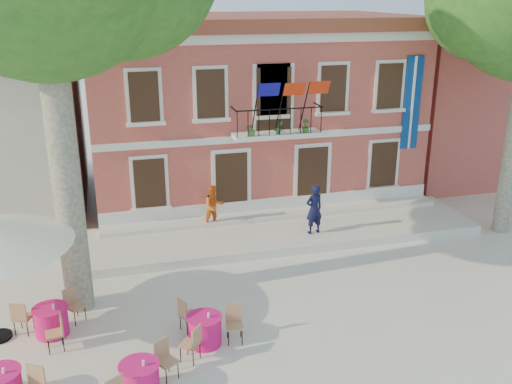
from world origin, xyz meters
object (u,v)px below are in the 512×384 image
object	(u,v)px
pedestrian_navy	(314,209)
cafe_table_1	(205,329)
pedestrian_orange	(214,206)
cafe_table_3	(51,319)
cafe_table_0	(140,378)

from	to	relation	value
pedestrian_navy	cafe_table_1	xyz separation A→B (m)	(-4.84, -5.26, -0.76)
pedestrian_orange	cafe_table_3	size ratio (longest dim) A/B	0.84
pedestrian_navy	cafe_table_3	xyz separation A→B (m)	(-8.57, -3.82, -0.76)
cafe_table_3	cafe_table_1	bearing A→B (deg)	-21.06
pedestrian_navy	cafe_table_1	bearing A→B (deg)	35.01
cafe_table_3	pedestrian_navy	bearing A→B (deg)	24.02
cafe_table_0	pedestrian_navy	bearing A→B (deg)	46.08
pedestrian_orange	pedestrian_navy	bearing A→B (deg)	-35.20
pedestrian_navy	cafe_table_3	bearing A→B (deg)	11.67
pedestrian_navy	cafe_table_3	size ratio (longest dim) A/B	0.97
pedestrian_orange	cafe_table_0	xyz separation A→B (m)	(-3.26, -8.29, -0.66)
cafe_table_0	cafe_table_1	xyz separation A→B (m)	(1.70, 1.54, 0.01)
pedestrian_orange	cafe_table_3	xyz separation A→B (m)	(-5.29, -5.32, -0.65)
pedestrian_orange	cafe_table_3	bearing A→B (deg)	-145.45
cafe_table_0	cafe_table_1	world-z (taller)	same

